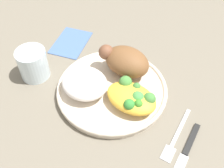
% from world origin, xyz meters
% --- Properties ---
extents(ground_plane, '(2.00, 2.00, 0.00)m').
position_xyz_m(ground_plane, '(0.00, 0.00, 0.00)').
color(ground_plane, '#6D6556').
extents(plate, '(0.26, 0.26, 0.02)m').
position_xyz_m(plate, '(0.00, 0.00, 0.01)').
color(plate, beige).
rests_on(plate, ground_plane).
extents(roasted_chicken, '(0.12, 0.08, 0.06)m').
position_xyz_m(roasted_chicken, '(0.01, -0.06, 0.05)').
color(roasted_chicken, brown).
rests_on(roasted_chicken, plate).
extents(rice_pile, '(0.11, 0.09, 0.04)m').
position_xyz_m(rice_pile, '(0.05, 0.04, 0.04)').
color(rice_pile, white).
rests_on(rice_pile, plate).
extents(mac_cheese_with_broccoli, '(0.11, 0.08, 0.04)m').
position_xyz_m(mac_cheese_with_broccoli, '(-0.06, 0.01, 0.04)').
color(mac_cheese_with_broccoli, gold).
rests_on(mac_cheese_with_broccoli, plate).
extents(fork, '(0.03, 0.14, 0.01)m').
position_xyz_m(fork, '(-0.18, 0.02, 0.00)').
color(fork, silver).
rests_on(fork, ground_plane).
extents(knife, '(0.03, 0.19, 0.01)m').
position_xyz_m(knife, '(-0.21, 0.05, 0.00)').
color(knife, black).
rests_on(knife, ground_plane).
extents(water_glass, '(0.07, 0.07, 0.08)m').
position_xyz_m(water_glass, '(0.19, 0.06, 0.04)').
color(water_glass, silver).
rests_on(water_glass, ground_plane).
extents(napkin, '(0.12, 0.14, 0.00)m').
position_xyz_m(napkin, '(0.20, -0.08, 0.00)').
color(napkin, '#47669E').
rests_on(napkin, ground_plane).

